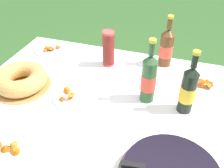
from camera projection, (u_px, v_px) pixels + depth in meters
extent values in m
cube|color=brown|center=(100.00, 113.00, 1.26)|extent=(1.45, 1.23, 0.03)
cylinder|color=brown|center=(49.00, 83.00, 2.05)|extent=(0.06, 0.06, 0.67)
cylinder|color=brown|center=(219.00, 118.00, 1.72)|extent=(0.06, 0.06, 0.67)
cube|color=white|center=(100.00, 110.00, 1.24)|extent=(1.46, 1.24, 0.00)
cube|color=white|center=(130.00, 59.00, 1.74)|extent=(1.46, 0.00, 0.10)
cube|color=black|center=(133.00, 165.00, 0.91)|extent=(0.09, 0.03, 0.01)
cylinder|color=#B78447|center=(23.00, 86.00, 1.40)|extent=(0.32, 0.32, 0.01)
torus|color=tan|center=(21.00, 79.00, 1.37)|extent=(0.29, 0.29, 0.09)
cylinder|color=#E04C47|center=(109.00, 58.00, 1.55)|extent=(0.07, 0.07, 0.09)
cylinder|color=#E04C47|center=(109.00, 56.00, 1.54)|extent=(0.07, 0.07, 0.09)
cylinder|color=#E04C47|center=(109.00, 54.00, 1.54)|extent=(0.07, 0.07, 0.09)
cylinder|color=#E04C47|center=(109.00, 53.00, 1.53)|extent=(0.07, 0.07, 0.09)
cylinder|color=#E04C47|center=(109.00, 51.00, 1.52)|extent=(0.07, 0.07, 0.09)
cylinder|color=#E04C47|center=(108.00, 49.00, 1.51)|extent=(0.07, 0.07, 0.09)
cylinder|color=#E04C47|center=(108.00, 47.00, 1.50)|extent=(0.07, 0.07, 0.09)
cylinder|color=#E04C47|center=(108.00, 45.00, 1.50)|extent=(0.07, 0.07, 0.09)
cylinder|color=#E04C47|center=(108.00, 43.00, 1.49)|extent=(0.07, 0.07, 0.09)
cylinder|color=#E04C47|center=(108.00, 41.00, 1.48)|extent=(0.07, 0.07, 0.09)
cylinder|color=#E04C47|center=(108.00, 39.00, 1.47)|extent=(0.07, 0.07, 0.09)
torus|color=#E04C47|center=(108.00, 32.00, 1.44)|extent=(0.07, 0.07, 0.01)
cylinder|color=#2D562D|center=(148.00, 81.00, 1.24)|extent=(0.07, 0.07, 0.23)
cylinder|color=#E54C38|center=(148.00, 82.00, 1.24)|extent=(0.08, 0.08, 0.09)
cone|color=#2D562D|center=(151.00, 58.00, 1.16)|extent=(0.07, 0.07, 0.04)
cylinder|color=#2D562D|center=(152.00, 49.00, 1.13)|extent=(0.03, 0.03, 0.06)
cylinder|color=gold|center=(153.00, 41.00, 1.11)|extent=(0.03, 0.03, 0.02)
cylinder|color=brown|center=(166.00, 50.00, 1.52)|extent=(0.08, 0.08, 0.20)
cylinder|color=#E54C38|center=(166.00, 51.00, 1.52)|extent=(0.08, 0.08, 0.08)
cone|color=brown|center=(169.00, 32.00, 1.45)|extent=(0.08, 0.08, 0.04)
cylinder|color=brown|center=(170.00, 24.00, 1.42)|extent=(0.03, 0.03, 0.06)
cylinder|color=gold|center=(171.00, 17.00, 1.40)|extent=(0.03, 0.03, 0.02)
cylinder|color=black|center=(187.00, 93.00, 1.18)|extent=(0.07, 0.07, 0.22)
cylinder|color=yellow|center=(187.00, 93.00, 1.18)|extent=(0.07, 0.07, 0.08)
cone|color=black|center=(193.00, 71.00, 1.10)|extent=(0.07, 0.07, 0.04)
cylinder|color=black|center=(195.00, 61.00, 1.07)|extent=(0.03, 0.03, 0.07)
cylinder|color=gold|center=(197.00, 53.00, 1.05)|extent=(0.03, 0.03, 0.02)
cylinder|color=white|center=(71.00, 98.00, 1.31)|extent=(0.19, 0.19, 0.01)
torus|color=white|center=(71.00, 97.00, 1.30)|extent=(0.19, 0.19, 0.01)
cone|color=#AD4910|center=(62.00, 97.00, 1.28)|extent=(0.04, 0.04, 0.02)
cone|color=#C97117|center=(67.00, 89.00, 1.32)|extent=(0.05, 0.05, 0.05)
cone|color=#C46012|center=(66.00, 90.00, 1.33)|extent=(0.04, 0.04, 0.04)
cone|color=orange|center=(72.00, 96.00, 1.30)|extent=(0.04, 0.04, 0.03)
cone|color=#C9691B|center=(72.00, 93.00, 1.30)|extent=(0.04, 0.04, 0.03)
cone|color=#C85012|center=(66.00, 91.00, 1.33)|extent=(0.05, 0.05, 0.04)
cone|color=orange|center=(70.00, 95.00, 1.28)|extent=(0.05, 0.04, 0.05)
cone|color=#A96415|center=(71.00, 94.00, 1.30)|extent=(0.04, 0.04, 0.03)
cylinder|color=white|center=(201.00, 86.00, 1.39)|extent=(0.22, 0.22, 0.01)
torus|color=white|center=(201.00, 84.00, 1.39)|extent=(0.22, 0.22, 0.01)
cone|color=#C46B1B|center=(210.00, 85.00, 1.35)|extent=(0.05, 0.06, 0.05)
cone|color=#A95715|center=(210.00, 83.00, 1.36)|extent=(0.04, 0.04, 0.04)
cone|color=#B55516|center=(202.00, 81.00, 1.37)|extent=(0.05, 0.04, 0.04)
cone|color=#C46C18|center=(207.00, 80.00, 1.41)|extent=(0.04, 0.04, 0.02)
cone|color=#C64A0C|center=(202.00, 84.00, 1.36)|extent=(0.05, 0.05, 0.03)
cone|color=#B95516|center=(212.00, 83.00, 1.36)|extent=(0.05, 0.05, 0.04)
cone|color=#C35D13|center=(196.00, 82.00, 1.39)|extent=(0.04, 0.04, 0.03)
cone|color=orange|center=(201.00, 79.00, 1.41)|extent=(0.04, 0.04, 0.03)
cone|color=#B76A09|center=(204.00, 81.00, 1.38)|extent=(0.04, 0.04, 0.03)
cone|color=#B8751F|center=(206.00, 86.00, 1.37)|extent=(0.04, 0.04, 0.02)
cylinder|color=white|center=(52.00, 50.00, 1.72)|extent=(0.22, 0.22, 0.01)
torus|color=white|center=(52.00, 49.00, 1.71)|extent=(0.22, 0.22, 0.01)
cone|color=#C47419|center=(51.00, 48.00, 1.71)|extent=(0.05, 0.05, 0.05)
cone|color=#BA5518|center=(58.00, 46.00, 1.73)|extent=(0.05, 0.05, 0.03)
cone|color=#B24E15|center=(51.00, 48.00, 1.71)|extent=(0.04, 0.04, 0.04)
cone|color=#C35210|center=(53.00, 48.00, 1.70)|extent=(0.04, 0.04, 0.03)
cone|color=#D05910|center=(47.00, 47.00, 1.73)|extent=(0.05, 0.05, 0.03)
cone|color=#B34B16|center=(48.00, 48.00, 1.69)|extent=(0.04, 0.04, 0.04)
cone|color=#A8520E|center=(44.00, 50.00, 1.69)|extent=(0.04, 0.04, 0.04)
cone|color=#BD6D20|center=(52.00, 48.00, 1.71)|extent=(0.04, 0.04, 0.04)
cone|color=#A76319|center=(51.00, 48.00, 1.69)|extent=(0.05, 0.05, 0.03)
cone|color=#BC4F0D|center=(50.00, 47.00, 1.70)|extent=(0.04, 0.04, 0.03)
cylinder|color=white|center=(8.00, 152.00, 1.03)|extent=(0.19, 0.19, 0.01)
torus|color=white|center=(7.00, 151.00, 1.03)|extent=(0.19, 0.19, 0.01)
cone|color=orange|center=(15.00, 151.00, 1.01)|extent=(0.05, 0.04, 0.04)
cone|color=#C25C0B|center=(17.00, 151.00, 1.00)|extent=(0.03, 0.04, 0.04)
cone|color=#AC5C10|center=(13.00, 145.00, 1.04)|extent=(0.04, 0.04, 0.04)
cone|color=#B16F1F|center=(9.00, 149.00, 1.03)|extent=(0.03, 0.04, 0.03)
cone|color=orange|center=(12.00, 144.00, 1.02)|extent=(0.06, 0.06, 0.04)
cone|color=#A8550E|center=(5.00, 148.00, 1.02)|extent=(0.05, 0.05, 0.03)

